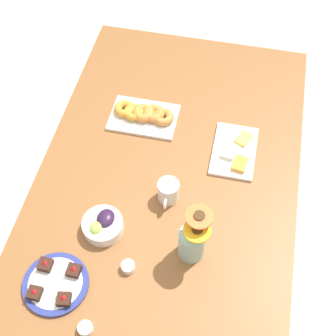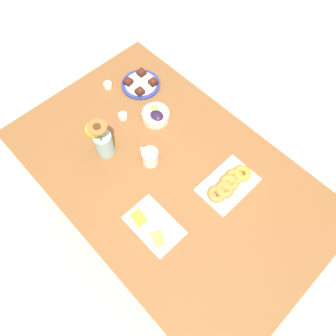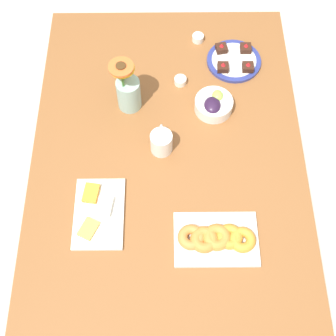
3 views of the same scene
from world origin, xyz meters
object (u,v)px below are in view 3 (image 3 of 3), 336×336
croissant_platter (216,238)px  coffee_mug (161,142)px  grape_bowl (214,105)px  jam_cup_honey (180,81)px  jam_cup_berry (198,38)px  cheese_platter (98,212)px  dining_table (168,184)px  flower_vase (128,91)px  dessert_plate (234,60)px

croissant_platter → coffee_mug: bearing=26.6°
grape_bowl → jam_cup_honey: size_ratio=3.04×
grape_bowl → jam_cup_berry: bearing=7.3°
cheese_platter → croissant_platter: bearing=-104.5°
coffee_mug → grape_bowl: coffee_mug is taller
dining_table → cheese_platter: size_ratio=6.15×
grape_bowl → jam_cup_honey: grape_bowl is taller
grape_bowl → flower_vase: 0.33m
dessert_plate → flower_vase: 0.48m
dining_table → jam_cup_honey: bearing=-7.3°
dining_table → croissant_platter: 0.32m
dining_table → dessert_plate: dessert_plate is taller
coffee_mug → flower_vase: 0.24m
dining_table → coffee_mug: coffee_mug is taller
dining_table → cheese_platter: bearing=122.6°
grape_bowl → flower_vase: (0.02, 0.32, 0.06)m
coffee_mug → jam_cup_berry: coffee_mug is taller
grape_bowl → jam_cup_berry: (0.36, 0.05, -0.01)m
grape_bowl → cheese_platter: size_ratio=0.56×
coffee_mug → croissant_platter: coffee_mug is taller
coffee_mug → dessert_plate: 0.51m
coffee_mug → cheese_platter: bearing=140.0°
dining_table → flower_vase: bearing=25.9°
jam_cup_honey → flower_vase: flower_vase is taller
croissant_platter → jam_cup_berry: bearing=1.6°
grape_bowl → jam_cup_honey: 0.18m
cheese_platter → flower_vase: flower_vase is taller
croissant_platter → jam_cup_honey: (0.66, 0.10, -0.01)m
coffee_mug → flower_vase: (0.20, 0.12, 0.04)m
cheese_platter → dessert_plate: dessert_plate is taller
cheese_platter → jam_cup_honey: 0.63m
jam_cup_honey → dining_table: bearing=172.7°
cheese_platter → dessert_plate: bearing=-37.6°
coffee_mug → cheese_platter: (-0.26, 0.22, -0.04)m
jam_cup_berry → dining_table: bearing=168.3°
dining_table → jam_cup_honey: 0.42m
dining_table → dessert_plate: size_ratio=7.22×
flower_vase → croissant_platter: bearing=-151.5°
jam_cup_honey → jam_cup_berry: bearing=-19.2°
dining_table → coffee_mug: bearing=12.5°
coffee_mug → croissant_platter: size_ratio=0.41×
grape_bowl → cheese_platter: grape_bowl is taller
grape_bowl → dessert_plate: size_ratio=0.66×
jam_cup_berry → coffee_mug: bearing=163.8°
jam_cup_berry → flower_vase: bearing=139.9°
dining_table → grape_bowl: bearing=-32.3°
cheese_platter → croissant_platter: (-0.10, -0.40, 0.01)m
coffee_mug → dessert_plate: (0.41, -0.30, -0.03)m
coffee_mug → croissant_platter: bearing=-153.4°
dessert_plate → croissant_platter: bearing=171.3°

